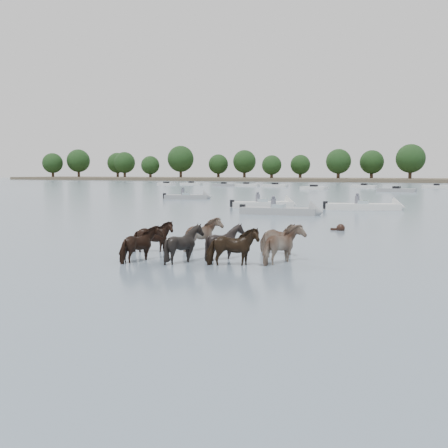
% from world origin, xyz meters
% --- Properties ---
extents(ground, '(400.00, 400.00, 0.00)m').
position_xyz_m(ground, '(0.00, 0.00, 0.00)').
color(ground, slate).
rests_on(ground, ground).
extents(shoreline, '(160.00, 30.00, 1.00)m').
position_xyz_m(shoreline, '(-70.00, 150.00, 0.50)').
color(shoreline, '#4C4233').
rests_on(shoreline, ground).
extents(pony_herd, '(6.77, 4.56, 1.43)m').
position_xyz_m(pony_herd, '(1.97, 1.84, 0.53)').
color(pony_herd, black).
rests_on(pony_herd, ground).
extents(swimming_pony, '(0.72, 0.44, 0.44)m').
position_xyz_m(swimming_pony, '(4.25, 12.12, 0.10)').
color(swimming_pony, black).
rests_on(swimming_pony, ground).
extents(motorboat_a, '(5.60, 4.24, 1.92)m').
position_xyz_m(motorboat_a, '(-4.52, 26.98, 0.23)').
color(motorboat_a, silver).
rests_on(motorboat_a, ground).
extents(motorboat_b, '(6.03, 2.12, 1.92)m').
position_xyz_m(motorboat_b, '(-0.91, 20.47, 0.22)').
color(motorboat_b, gray).
rests_on(motorboat_b, ground).
extents(motorboat_c, '(6.41, 3.43, 1.92)m').
position_xyz_m(motorboat_c, '(3.72, 27.64, 0.22)').
color(motorboat_c, silver).
rests_on(motorboat_c, ground).
extents(motorboat_f, '(5.32, 3.73, 1.92)m').
position_xyz_m(motorboat_f, '(-16.65, 35.84, 0.23)').
color(motorboat_f, gray).
rests_on(motorboat_f, ground).
extents(distant_flotilla, '(103.54, 28.09, 0.93)m').
position_xyz_m(distant_flotilla, '(-0.87, 79.06, 0.26)').
color(distant_flotilla, silver).
rests_on(distant_flotilla, ground).
extents(treeline, '(144.07, 20.26, 12.50)m').
position_xyz_m(treeline, '(-74.77, 151.21, 6.61)').
color(treeline, '#382619').
rests_on(treeline, ground).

